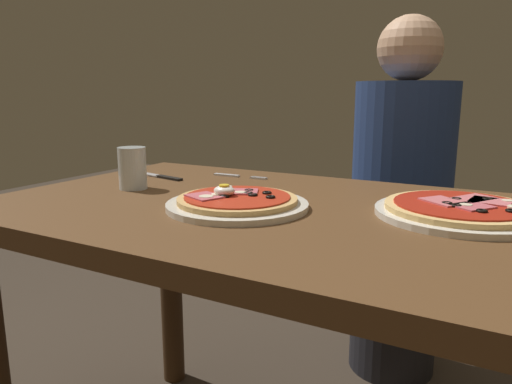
% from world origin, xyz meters
% --- Properties ---
extents(dining_table, '(1.20, 0.73, 0.72)m').
position_xyz_m(dining_table, '(0.00, 0.00, 0.60)').
color(dining_table, brown).
rests_on(dining_table, ground).
extents(pizza_foreground, '(0.28, 0.28, 0.05)m').
position_xyz_m(pizza_foreground, '(-0.07, -0.06, 0.74)').
color(pizza_foreground, silver).
rests_on(pizza_foreground, dining_table).
extents(pizza_across_left, '(0.30, 0.30, 0.03)m').
position_xyz_m(pizza_across_left, '(0.33, 0.09, 0.74)').
color(pizza_across_left, silver).
rests_on(pizza_across_left, dining_table).
extents(water_glass_near, '(0.07, 0.07, 0.10)m').
position_xyz_m(water_glass_near, '(-0.38, -0.01, 0.77)').
color(water_glass_near, silver).
rests_on(water_glass_near, dining_table).
extents(fork, '(0.16, 0.02, 0.00)m').
position_xyz_m(fork, '(-0.25, 0.24, 0.73)').
color(fork, silver).
rests_on(fork, dining_table).
extents(knife, '(0.19, 0.06, 0.01)m').
position_xyz_m(knife, '(-0.43, 0.14, 0.73)').
color(knife, silver).
rests_on(knife, dining_table).
extents(diner_person, '(0.32, 0.32, 1.18)m').
position_xyz_m(diner_person, '(0.08, 0.73, 0.56)').
color(diner_person, black).
rests_on(diner_person, ground).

